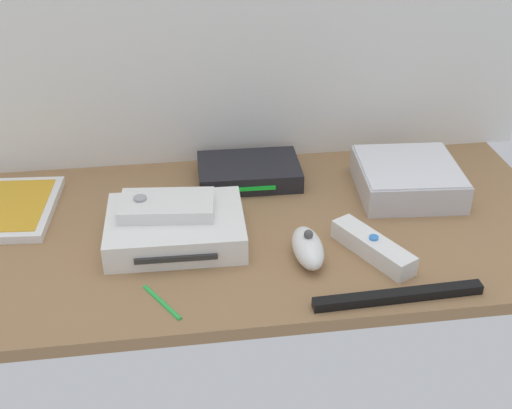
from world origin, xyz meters
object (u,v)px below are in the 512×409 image
(remote_nunchuk, at_px, (308,248))
(remote_classic_pad, at_px, (167,206))
(game_console, at_px, (176,228))
(network_router, at_px, (249,172))
(game_case, at_px, (12,208))
(stylus_pen, at_px, (162,301))
(mini_computer, at_px, (408,178))
(remote_wand, at_px, (373,247))
(sensor_bar, at_px, (398,296))

(remote_nunchuk, xyz_separation_m, remote_classic_pad, (-0.20, 0.09, 0.03))
(game_console, relative_size, network_router, 1.17)
(game_case, xyz_separation_m, stylus_pen, (0.24, -0.27, -0.00))
(network_router, bearing_deg, mini_computer, -14.77)
(remote_wand, bearing_deg, remote_nunchuk, 149.93)
(remote_nunchuk, bearing_deg, sensor_bar, -47.27)
(game_case, distance_m, remote_nunchuk, 0.50)
(game_console, height_order, remote_wand, game_console)
(game_console, bearing_deg, sensor_bar, -31.13)
(game_console, height_order, stylus_pen, game_console)
(game_case, bearing_deg, stylus_pen, -43.56)
(network_router, relative_size, remote_classic_pad, 1.21)
(mini_computer, height_order, game_case, mini_computer)
(game_case, relative_size, remote_classic_pad, 1.32)
(network_router, height_order, remote_classic_pad, remote_classic_pad)
(game_console, relative_size, mini_computer, 1.17)
(remote_classic_pad, distance_m, stylus_pen, 0.17)
(remote_nunchuk, height_order, sensor_bar, remote_nunchuk)
(mini_computer, relative_size, stylus_pen, 2.03)
(game_console, relative_size, stylus_pen, 2.38)
(remote_classic_pad, distance_m, sensor_bar, 0.37)
(game_case, relative_size, sensor_bar, 0.83)
(game_console, height_order, sensor_bar, game_console)
(network_router, distance_m, remote_classic_pad, 0.22)
(stylus_pen, bearing_deg, sensor_bar, -6.77)
(mini_computer, relative_size, remote_nunchuk, 1.82)
(game_console, relative_size, sensor_bar, 0.89)
(mini_computer, bearing_deg, stylus_pen, -150.14)
(mini_computer, xyz_separation_m, game_case, (-0.67, 0.02, -0.02))
(game_case, xyz_separation_m, sensor_bar, (0.56, -0.31, -0.00))
(network_router, distance_m, sensor_bar, 0.40)
(stylus_pen, bearing_deg, game_case, 131.96)
(remote_wand, bearing_deg, mini_computer, 29.75)
(mini_computer, bearing_deg, remote_wand, -122.62)
(network_router, bearing_deg, remote_nunchuk, -76.11)
(mini_computer, distance_m, remote_wand, 0.21)
(remote_nunchuk, bearing_deg, game_console, 157.47)
(remote_wand, relative_size, sensor_bar, 0.62)
(game_case, bearing_deg, remote_wand, -15.27)
(sensor_bar, relative_size, stylus_pen, 2.67)
(remote_classic_pad, height_order, stylus_pen, remote_classic_pad)
(game_console, distance_m, remote_classic_pad, 0.04)
(game_case, distance_m, remote_classic_pad, 0.28)
(game_case, bearing_deg, mini_computer, 2.60)
(remote_wand, xyz_separation_m, sensor_bar, (0.01, -0.11, -0.01))
(remote_wand, relative_size, stylus_pen, 1.64)
(game_console, height_order, mini_computer, mini_computer)
(network_router, relative_size, remote_nunchuk, 1.82)
(stylus_pen, bearing_deg, remote_nunchuk, 18.52)
(game_console, distance_m, stylus_pen, 0.15)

